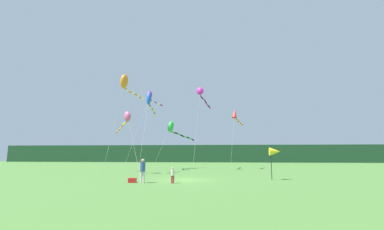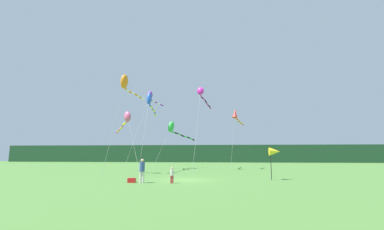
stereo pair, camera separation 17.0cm
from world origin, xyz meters
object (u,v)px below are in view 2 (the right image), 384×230
(kite_purple, at_px, (151,97))
(kite_red, at_px, (236,115))
(kite_green, at_px, (173,128))
(kite_orange, at_px, (126,83))
(person_adult, at_px, (142,169))
(banner_flag_pole, at_px, (274,152))
(kite_magenta, at_px, (202,94))
(person_child, at_px, (172,174))
(kite_rainbow, at_px, (126,119))
(cooler_box, at_px, (132,180))
(kite_blue, at_px, (150,100))

(kite_purple, xyz_separation_m, kite_red, (12.33, 1.41, -2.67))
(kite_green, height_order, kite_red, kite_red)
(kite_red, bearing_deg, kite_orange, -142.75)
(person_adult, distance_m, kite_red, 20.76)
(banner_flag_pole, height_order, kite_red, kite_red)
(banner_flag_pole, relative_size, kite_purple, 0.25)
(kite_green, bearing_deg, kite_magenta, -21.76)
(kite_magenta, distance_m, kite_red, 5.82)
(person_adult, bearing_deg, kite_green, 92.50)
(kite_purple, distance_m, kite_red, 12.69)
(kite_magenta, distance_m, kite_purple, 7.51)
(kite_purple, xyz_separation_m, kite_green, (3.10, 1.57, -4.52))
(person_child, xyz_separation_m, kite_rainbow, (-6.81, 8.48, 5.44))
(cooler_box, xyz_separation_m, kite_purple, (-3.06, 16.17, 10.27))
(person_child, height_order, kite_orange, kite_orange)
(person_adult, height_order, kite_blue, kite_blue)
(person_child, xyz_separation_m, kite_orange, (-6.84, 7.86, 9.43))
(kite_blue, relative_size, kite_red, 1.21)
(kite_purple, bearing_deg, kite_magenta, -1.45)
(banner_flag_pole, height_order, kite_magenta, kite_magenta)
(cooler_box, distance_m, kite_blue, 16.64)
(person_child, height_order, kite_red, kite_red)
(person_child, distance_m, kite_magenta, 19.01)
(cooler_box, bearing_deg, person_adult, -8.50)
(kite_rainbow, height_order, kite_blue, kite_blue)
(cooler_box, distance_m, kite_purple, 19.40)
(kite_rainbow, distance_m, kite_orange, 4.04)
(kite_purple, bearing_deg, kite_blue, -77.64)
(person_child, xyz_separation_m, kite_magenta, (1.33, 16.14, 9.95))
(kite_rainbow, relative_size, kite_orange, 0.63)
(person_adult, relative_size, person_child, 1.51)
(cooler_box, relative_size, banner_flag_pole, 0.20)
(cooler_box, relative_size, kite_red, 0.06)
(kite_red, bearing_deg, kite_blue, -161.58)
(person_adult, height_order, kite_red, kite_red)
(kite_orange, height_order, kite_purple, kite_purple)
(person_adult, distance_m, person_child, 2.33)
(person_adult, height_order, person_child, person_adult)
(banner_flag_pole, relative_size, kite_green, 0.41)
(kite_magenta, height_order, kite_orange, kite_magenta)
(kite_magenta, relative_size, kite_red, 1.33)
(banner_flag_pole, relative_size, kite_red, 0.33)
(kite_magenta, distance_m, kite_orange, 11.64)
(kite_orange, distance_m, kite_red, 16.49)
(cooler_box, height_order, kite_orange, kite_orange)
(kite_red, bearing_deg, kite_magenta, -161.63)
(kite_orange, height_order, kite_green, kite_orange)
(kite_purple, bearing_deg, kite_green, 26.84)
(kite_green, relative_size, kite_red, 0.82)
(kite_blue, distance_m, kite_red, 12.51)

